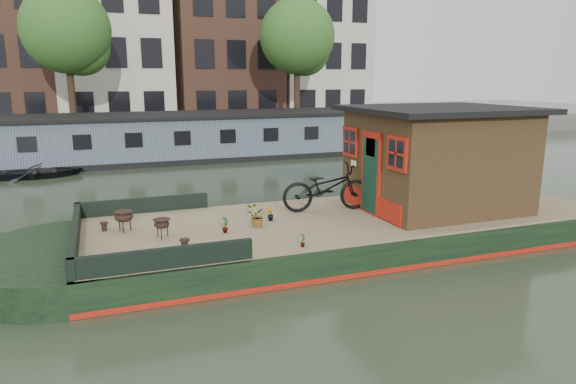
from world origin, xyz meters
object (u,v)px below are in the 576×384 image
object	(u,v)px
potted_plant_a	(225,224)
brazier_rear	(162,228)
cabin	(437,157)
bicycle	(326,188)
dinghy	(40,169)
brazier_front	(124,221)

from	to	relation	value
potted_plant_a	brazier_rear	world-z (taller)	brazier_rear
cabin	bicycle	bearing A→B (deg)	166.71
potted_plant_a	cabin	bearing A→B (deg)	3.51
cabin	dinghy	distance (m)	15.05
cabin	bicycle	distance (m)	2.75
dinghy	bicycle	bearing A→B (deg)	-149.36
cabin	potted_plant_a	size ratio (longest dim) A/B	10.98
brazier_front	dinghy	distance (m)	11.18
cabin	brazier_rear	size ratio (longest dim) A/B	10.40
bicycle	potted_plant_a	size ratio (longest dim) A/B	5.81
brazier_rear	dinghy	size ratio (longest dim) A/B	0.12
brazier_front	dinghy	size ratio (longest dim) A/B	0.14
brazier_front	brazier_rear	bearing A→B (deg)	-46.01
cabin	dinghy	world-z (taller)	cabin
bicycle	brazier_rear	size ratio (longest dim) A/B	5.50
brazier_front	dinghy	world-z (taller)	brazier_front
cabin	bicycle	xyz separation A→B (m)	(-2.60, 0.61, -0.67)
bicycle	brazier_rear	distance (m)	4.02
brazier_front	bicycle	bearing A→B (deg)	1.55
brazier_rear	dinghy	xyz separation A→B (m)	(-3.23, 11.57, -0.52)
bicycle	brazier_rear	xyz separation A→B (m)	(-3.92, -0.83, -0.36)
bicycle	dinghy	bearing A→B (deg)	41.22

